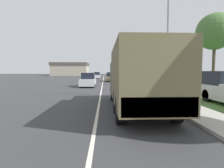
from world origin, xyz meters
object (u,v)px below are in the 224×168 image
object	(u,v)px
car_second_ahead	(111,77)
car_fourth_ahead	(109,75)
car_third_ahead	(97,76)
lamp_post	(165,27)
military_truck	(137,77)
car_nearest_ahead	(88,80)

from	to	relation	value
car_second_ahead	car_fourth_ahead	size ratio (longest dim) A/B	0.81
car_third_ahead	lamp_post	size ratio (longest dim) A/B	0.49
military_truck	car_second_ahead	xyz separation A→B (m)	(-0.43, 25.06, -0.95)
military_truck	car_fourth_ahead	world-z (taller)	military_truck
car_nearest_ahead	lamp_post	distance (m)	12.33
lamp_post	car_nearest_ahead	bearing A→B (deg)	122.93
car_nearest_ahead	lamp_post	bearing A→B (deg)	-57.07
car_second_ahead	car_fourth_ahead	bearing A→B (deg)	88.96
military_truck	lamp_post	distance (m)	5.55
car_third_ahead	military_truck	bearing A→B (deg)	-84.39
military_truck	lamp_post	world-z (taller)	lamp_post
car_second_ahead	lamp_post	size ratio (longest dim) A/B	0.48
car_nearest_ahead	car_second_ahead	xyz separation A→B (m)	(3.24, 11.74, -0.05)
car_third_ahead	car_fourth_ahead	bearing A→B (deg)	77.12
car_third_ahead	lamp_post	distance (m)	34.56
military_truck	car_fourth_ahead	bearing A→B (deg)	89.90
military_truck	lamp_post	size ratio (longest dim) A/B	0.94
military_truck	car_second_ahead	size ratio (longest dim) A/B	1.97
car_nearest_ahead	car_fourth_ahead	distance (m)	40.60
military_truck	car_third_ahead	size ratio (longest dim) A/B	1.94
car_second_ahead	lamp_post	distance (m)	22.10
military_truck	car_second_ahead	world-z (taller)	military_truck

